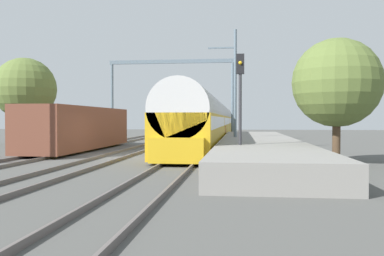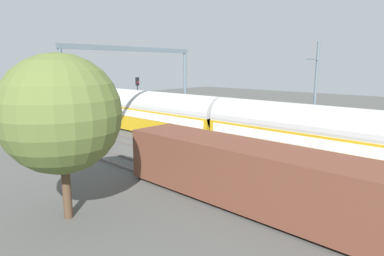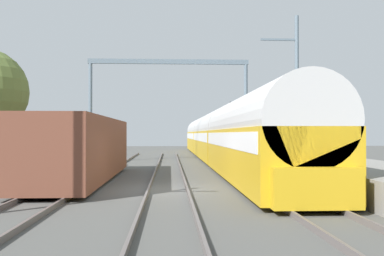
# 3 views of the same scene
# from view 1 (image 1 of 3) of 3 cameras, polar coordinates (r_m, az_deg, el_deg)

# --- Properties ---
(ground) EXTENTS (120.00, 120.00, 0.00)m
(ground) POSITION_cam_1_polar(r_m,az_deg,el_deg) (24.07, -9.49, -3.72)
(ground) COLOR #4D4D4A
(track_far_west) EXTENTS (1.51, 60.00, 0.16)m
(track_far_west) POSITION_cam_1_polar(r_m,az_deg,el_deg) (25.44, -18.07, -3.32)
(track_far_west) COLOR #5C5552
(track_far_west) RESTS_ON ground
(track_west) EXTENTS (1.52, 60.00, 0.16)m
(track_west) POSITION_cam_1_polar(r_m,az_deg,el_deg) (24.06, -9.49, -3.53)
(track_west) COLOR #5C5552
(track_west) RESTS_ON ground
(track_east) EXTENTS (1.51, 60.00, 0.16)m
(track_east) POSITION_cam_1_polar(r_m,az_deg,el_deg) (23.28, -0.11, -3.67)
(track_east) COLOR #5C5552
(track_east) RESTS_ON ground
(platform) EXTENTS (4.40, 28.00, 0.90)m
(platform) POSITION_cam_1_polar(r_m,az_deg,el_deg) (25.11, 9.13, -2.48)
(platform) COLOR gray
(platform) RESTS_ON ground
(passenger_train) EXTENTS (2.93, 49.20, 3.82)m
(passenger_train) POSITION_cam_1_polar(r_m,az_deg,el_deg) (42.22, 2.94, 1.09)
(passenger_train) COLOR gold
(passenger_train) RESTS_ON ground
(freight_car) EXTENTS (2.80, 13.00, 2.70)m
(freight_car) POSITION_cam_1_polar(r_m,az_deg,el_deg) (28.52, -15.20, -0.02)
(freight_car) COLOR brown
(freight_car) RESTS_ON ground
(person_crossing) EXTENTS (0.45, 0.46, 1.73)m
(person_crossing) POSITION_cam_1_polar(r_m,az_deg,el_deg) (36.40, 4.32, -0.42)
(person_crossing) COLOR #363636
(person_crossing) RESTS_ON ground
(railway_signal_near) EXTENTS (0.36, 0.30, 5.00)m
(railway_signal_near) POSITION_cam_1_polar(r_m,az_deg,el_deg) (18.81, 6.66, 4.70)
(railway_signal_near) COLOR #2D2D33
(railway_signal_near) RESTS_ON ground
(railway_signal_far) EXTENTS (0.36, 0.30, 5.14)m
(railway_signal_far) POSITION_cam_1_polar(r_m,az_deg,el_deg) (46.92, 5.65, 2.69)
(railway_signal_far) COLOR #2D2D33
(railway_signal_far) RESTS_ON ground
(catenary_gantry) EXTENTS (12.28, 0.28, 7.86)m
(catenary_gantry) POSITION_cam_1_polar(r_m,az_deg,el_deg) (40.49, -2.88, 6.24)
(catenary_gantry) COLOR slate
(catenary_gantry) RESTS_ON ground
(catenary_pole_east_mid) EXTENTS (1.90, 0.20, 8.00)m
(catenary_pole_east_mid) POSITION_cam_1_polar(r_m,az_deg,el_deg) (27.60, 5.87, 5.54)
(catenary_pole_east_mid) COLOR slate
(catenary_pole_east_mid) RESTS_ON ground
(tree_west_background) EXTENTS (4.87, 4.87, 6.93)m
(tree_west_background) POSITION_cam_1_polar(r_m,az_deg,el_deg) (35.44, -22.03, 5.04)
(tree_west_background) COLOR #4C3826
(tree_west_background) RESTS_ON ground
(tree_east_background) EXTENTS (4.04, 4.04, 5.75)m
(tree_east_background) POSITION_cam_1_polar(r_m,az_deg,el_deg) (20.05, 19.33, 5.88)
(tree_east_background) COLOR #4C3826
(tree_east_background) RESTS_ON ground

